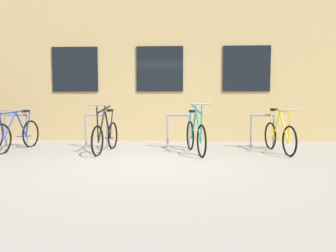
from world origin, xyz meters
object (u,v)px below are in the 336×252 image
bicycle_yellow (279,136)px  bicycle_blue (17,134)px  bicycle_black (106,135)px  bicycle_teal (195,136)px

bicycle_yellow → bicycle_blue: bearing=179.9°
bicycle_blue → bicycle_black: size_ratio=1.07×
bicycle_yellow → bicycle_black: size_ratio=1.01×
bicycle_teal → bicycle_black: (-2.00, 0.03, -0.01)m
bicycle_blue → bicycle_yellow: bicycle_yellow is taller
bicycle_teal → bicycle_black: bicycle_teal is taller
bicycle_yellow → bicycle_teal: size_ratio=0.98×
bicycle_yellow → bicycle_teal: bicycle_teal is taller
bicycle_black → bicycle_yellow: bearing=2.2°
bicycle_yellow → bicycle_teal: bearing=-174.4°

